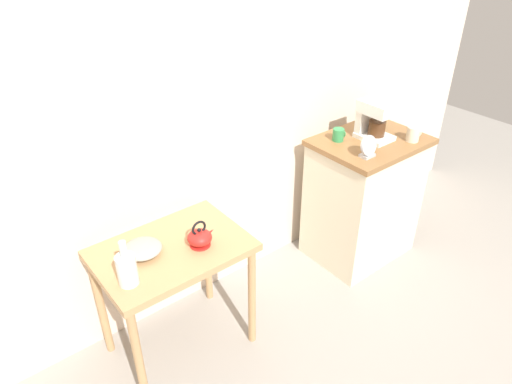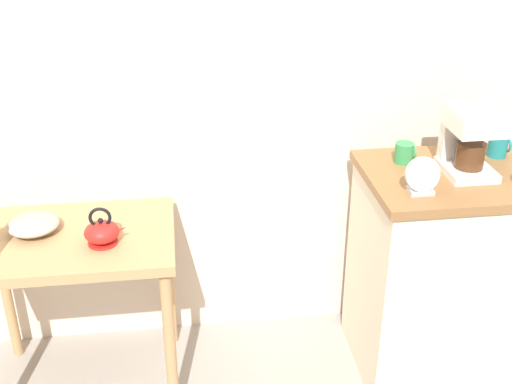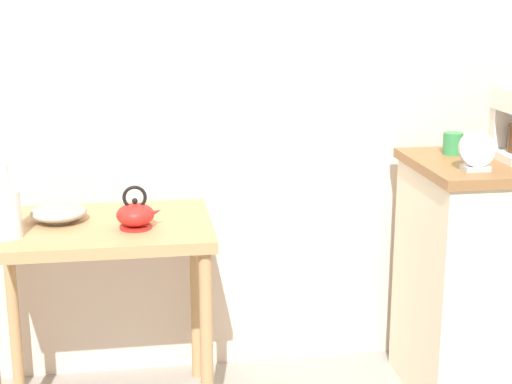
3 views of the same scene
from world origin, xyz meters
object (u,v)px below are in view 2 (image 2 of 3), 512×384
Objects in this scene: bowl_stoneware at (34,224)px; teakettle at (102,232)px; mug_dark_teal at (498,145)px; table_clock at (422,178)px; mug_tall_green at (405,153)px; coffee_maker at (469,137)px.

teakettle is at bearing -23.80° from bowl_stoneware.
table_clock is at bearing -146.65° from mug_dark_teal.
bowl_stoneware is at bearing -177.91° from mug_tall_green.
teakettle is 1.18m from table_clock.
bowl_stoneware is at bearing 156.20° from teakettle.
teakettle is 1.65× the size of mug_dark_teal.
bowl_stoneware is at bearing 178.07° from coffee_maker.
teakettle is 1.91× the size of mug_tall_green.
table_clock is at bearing -8.75° from bowl_stoneware.
teakettle is 0.60× the size of coffee_maker.
mug_tall_green is 0.27m from table_clock.
mug_dark_teal is (1.85, 0.06, 0.20)m from bowl_stoneware.
bowl_stoneware is 2.36× the size of mug_tall_green.
mug_tall_green is at bearing 83.43° from table_clock.
bowl_stoneware is 1.40× the size of table_clock.
table_clock is (-0.03, -0.27, 0.02)m from mug_tall_green.
bowl_stoneware is at bearing -178.00° from mug_dark_teal.
bowl_stoneware is at bearing 171.25° from table_clock.
coffee_maker is at bearing -27.96° from mug_tall_green.
coffee_maker is 3.17× the size of mug_tall_green.
bowl_stoneware is 1.87m from mug_dark_teal.
mug_dark_teal is at bearing 1.69° from mug_tall_green.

